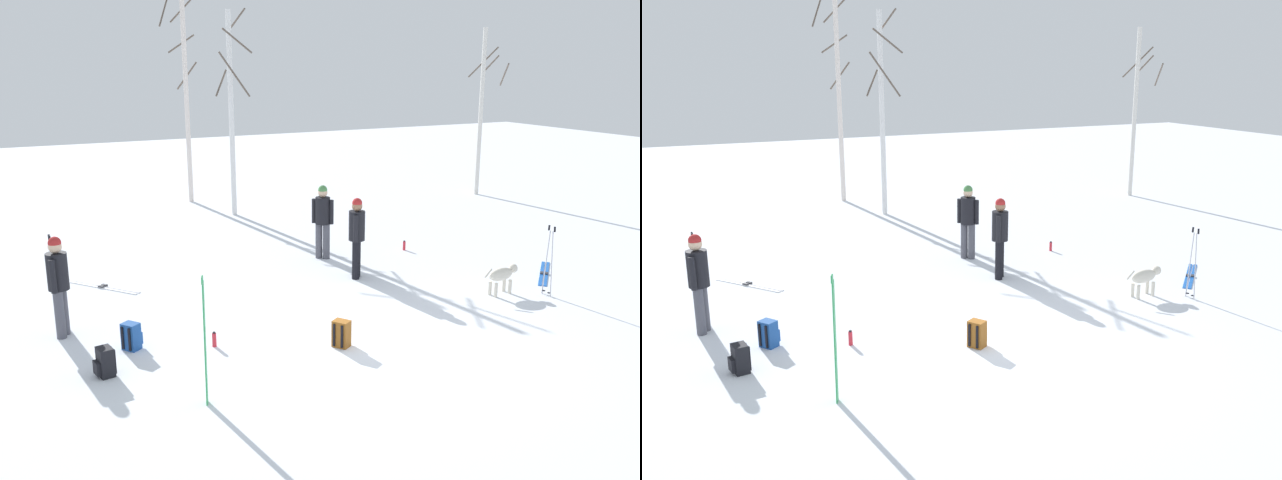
{
  "view_description": "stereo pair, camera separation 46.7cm",
  "coord_description": "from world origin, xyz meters",
  "views": [
    {
      "loc": [
        -5.29,
        -9.05,
        4.49
      ],
      "look_at": [
        0.67,
        2.66,
        1.0
      ],
      "focal_mm": 38.43,
      "sensor_mm": 36.0,
      "label": 1
    },
    {
      "loc": [
        -4.87,
        -9.25,
        4.49
      ],
      "look_at": [
        0.67,
        2.66,
        1.0
      ],
      "focal_mm": 38.43,
      "sensor_mm": 36.0,
      "label": 2
    }
  ],
  "objects": [
    {
      "name": "backpack_0",
      "position": [
        -3.92,
        0.53,
        0.21
      ],
      "size": [
        0.31,
        0.29,
        0.44
      ],
      "color": "black",
      "rests_on": "ground_plane"
    },
    {
      "name": "backpack_1",
      "position": [
        -3.37,
        1.32,
        0.21
      ],
      "size": [
        0.34,
        0.34,
        0.44
      ],
      "color": "#1E4C99",
      "rests_on": "ground_plane"
    },
    {
      "name": "ski_pair_planted_0",
      "position": [
        -2.84,
        -0.89,
        0.88
      ],
      "size": [
        0.11,
        0.24,
        1.78
      ],
      "color": "green",
      "rests_on": "ground_plane"
    },
    {
      "name": "person_0",
      "position": [
        1.69,
        4.52,
        0.98
      ],
      "size": [
        0.4,
        0.4,
        1.72
      ],
      "color": "#4C4C56",
      "rests_on": "ground_plane"
    },
    {
      "name": "backpack_2",
      "position": [
        -0.34,
        -0.09,
        0.21
      ],
      "size": [
        0.34,
        0.33,
        0.44
      ],
      "color": "#99591E",
      "rests_on": "ground_plane"
    },
    {
      "name": "water_bottle_1",
      "position": [
        -2.17,
        0.82,
        0.12
      ],
      "size": [
        0.07,
        0.07,
        0.25
      ],
      "color": "red",
      "rests_on": "ground_plane"
    },
    {
      "name": "birch_tree_4",
      "position": [
        0.87,
        12.27,
        3.31
      ],
      "size": [
        1.26,
        1.03,
        6.42
      ],
      "color": "silver",
      "rests_on": "ground_plane"
    },
    {
      "name": "birch_tree_6",
      "position": [
        9.96,
        9.05,
        2.85
      ],
      "size": [
        1.08,
        1.64,
        5.47
      ],
      "color": "silver",
      "rests_on": "ground_plane"
    },
    {
      "name": "dog",
      "position": [
        3.69,
        0.71,
        0.39
      ],
      "size": [
        0.9,
        0.28,
        0.57
      ],
      "color": "beige",
      "rests_on": "ground_plane"
    },
    {
      "name": "birch_tree_5",
      "position": [
        1.46,
        9.78,
        3.04
      ],
      "size": [
        1.02,
        1.02,
        5.85
      ],
      "color": "white",
      "rests_on": "ground_plane"
    },
    {
      "name": "ground_plane",
      "position": [
        0.0,
        0.0,
        0.0
      ],
      "size": [
        60.0,
        60.0,
        0.0
      ],
      "primitive_type": "plane",
      "color": "white"
    },
    {
      "name": "ski_pair_lying_1",
      "position": [
        -3.21,
        4.65,
        0.01
      ],
      "size": [
        1.17,
        1.48,
        0.05
      ],
      "color": "white",
      "rests_on": "ground_plane"
    },
    {
      "name": "ski_pair_lying_0",
      "position": [
        5.4,
        1.29,
        0.01
      ],
      "size": [
        1.42,
        1.35,
        0.05
      ],
      "color": "blue",
      "rests_on": "ground_plane"
    },
    {
      "name": "person_2",
      "position": [
        1.66,
        2.9,
        0.98
      ],
      "size": [
        0.35,
        0.44,
        1.72
      ],
      "color": "black",
      "rests_on": "ground_plane"
    },
    {
      "name": "person_1",
      "position": [
        -4.27,
        2.39,
        0.98
      ],
      "size": [
        0.34,
        0.48,
        1.72
      ],
      "color": "#4C4C56",
      "rests_on": "ground_plane"
    },
    {
      "name": "water_bottle_0",
      "position": [
        3.77,
        4.25,
        0.11
      ],
      "size": [
        0.07,
        0.07,
        0.23
      ],
      "color": "red",
      "rests_on": "ground_plane"
    },
    {
      "name": "ski_poles_0",
      "position": [
        4.42,
        0.24,
        0.75
      ],
      "size": [
        0.07,
        0.24,
        1.4
      ],
      "color": "#B2B2BC",
      "rests_on": "ground_plane"
    },
    {
      "name": "ski_poles_1",
      "position": [
        -4.25,
        3.48,
        0.79
      ],
      "size": [
        0.07,
        0.22,
        1.49
      ],
      "color": "#B2B2BC",
      "rests_on": "ground_plane"
    }
  ]
}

